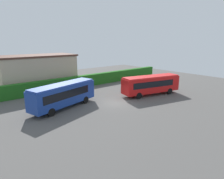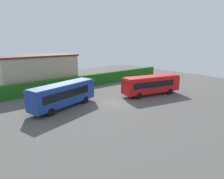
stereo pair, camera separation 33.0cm
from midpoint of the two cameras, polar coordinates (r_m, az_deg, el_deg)
The scene contains 8 objects.
ground_plane at distance 27.73m, azimuth 0.35°, elevation -3.92°, with size 64.00×64.00×0.00m, color #514F4C.
bus_blue at distance 26.03m, azimuth -14.37°, elevation -1.31°, with size 9.80×4.80×3.24m.
bus_red at distance 31.94m, azimuth 11.08°, elevation 1.60°, with size 10.08×4.64×3.12m.
person_left at distance 30.50m, azimuth -16.37°, elevation -0.95°, with size 0.46×0.49×1.80m.
person_center at distance 34.53m, azimuth 8.18°, elevation 1.31°, with size 0.51×0.46×1.88m.
hedge_row at distance 36.55m, azimuth -11.22°, elevation 2.05°, with size 44.00×1.05×2.19m, color #1F5F19.
depot_building at distance 37.96m, azimuth -21.23°, elevation 4.84°, with size 13.39×6.41×6.13m.
traffic_cone at distance 39.39m, azimuth 3.91°, elevation 1.98°, with size 0.36×0.36×0.60m, color orange.
Camera 1 is at (-17.18, -19.99, 8.64)m, focal length 31.08 mm.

